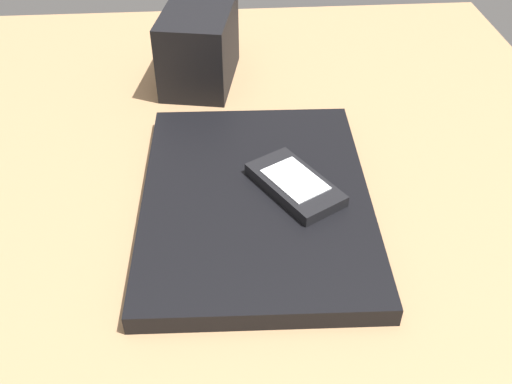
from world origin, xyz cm
name	(u,v)px	position (x,y,z in cm)	size (l,w,h in cm)	color
desk_surface	(274,285)	(0.00, 0.00, 1.50)	(120.00, 80.00, 3.00)	#9E7751
laptop_closed	(256,200)	(9.25, 0.94, 3.99)	(30.72, 22.54, 1.98)	black
cell_phone_on_laptop	(295,184)	(9.46, -2.97, 5.59)	(11.42, 9.72, 1.30)	black
desk_organizer	(199,46)	(36.23, 6.45, 7.92)	(13.72, 8.57, 9.84)	black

